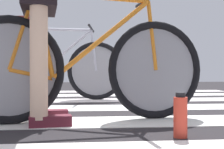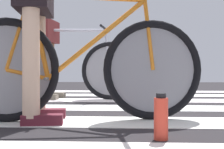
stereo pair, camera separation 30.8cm
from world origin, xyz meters
TOP-DOWN VIEW (x-y plane):
  - ground at (0.00, 0.00)m, footprint 18.00×14.00m
  - crosswalk_markings at (0.03, 0.05)m, footprint 5.42×5.02m
  - bicycle_1_of_2 at (0.14, -0.66)m, footprint 1.73×0.53m
  - cyclist_1_of_2 at (-0.17, -0.71)m, footprint 0.36×0.44m
  - bicycle_2_of_2 at (-0.25, 0.94)m, footprint 1.73×0.52m
  - cyclist_2_of_2 at (-0.56, 0.98)m, footprint 0.35×0.43m
  - water_bottle at (0.63, -1.19)m, footprint 0.07×0.07m

SIDE VIEW (x-z plane):
  - ground at x=0.00m, z-range 0.00..0.02m
  - crosswalk_markings at x=0.03m, z-range 0.02..0.02m
  - water_bottle at x=0.63m, z-range 0.01..0.25m
  - bicycle_1_of_2 at x=0.14m, z-range -0.06..0.87m
  - bicycle_2_of_2 at x=-0.25m, z-range -0.06..0.87m
  - cyclist_2_of_2 at x=-0.56m, z-range 0.17..1.17m
  - cyclist_1_of_2 at x=-0.17m, z-range 0.17..1.20m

